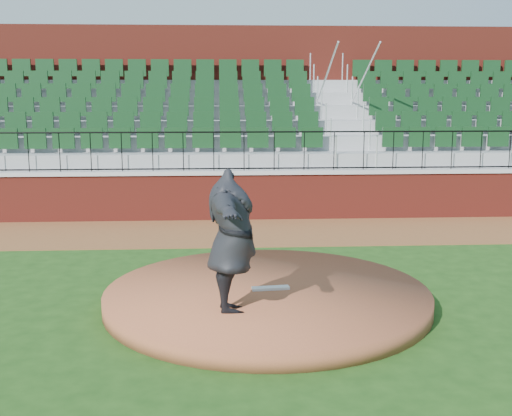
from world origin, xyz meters
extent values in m
plane|color=#1B4012|center=(0.00, 0.00, 0.00)|extent=(90.00, 90.00, 0.00)
cube|color=brown|center=(0.00, 5.40, 0.01)|extent=(34.00, 3.20, 0.01)
cube|color=maroon|center=(0.00, 7.00, 0.60)|extent=(34.00, 0.35, 1.20)
cube|color=#B7B7B7|center=(0.00, 7.00, 1.25)|extent=(34.00, 0.45, 0.10)
cube|color=maroon|center=(0.00, 12.52, 2.75)|extent=(34.00, 0.50, 5.50)
cylinder|color=brown|center=(0.09, 0.07, 0.12)|extent=(5.14, 5.14, 0.25)
cube|color=silver|center=(0.15, 0.05, 0.27)|extent=(0.61, 0.21, 0.04)
imported|color=black|center=(-0.48, -0.91, 1.27)|extent=(0.85, 2.56, 2.05)
camera|label=1|loc=(-0.64, -9.67, 3.35)|focal=44.92mm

